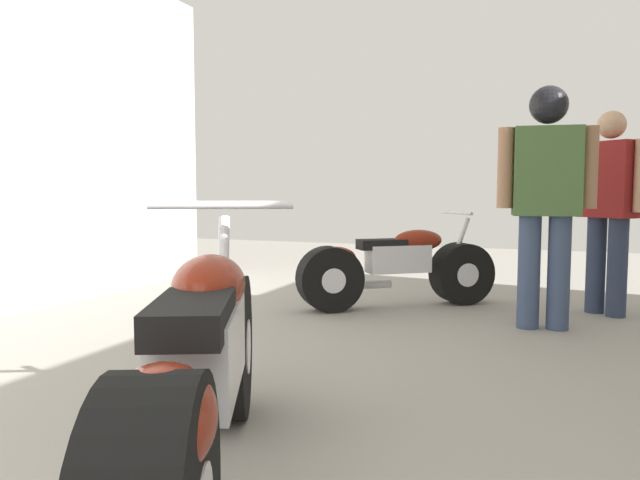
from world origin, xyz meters
The scene contains 5 objects.
ground_plane centered at (0.00, 3.07, 0.00)m, with size 15.82×15.82×0.00m, color gray.
motorcycle_maroon_cruiser centered at (-0.21, 1.74, 0.40)m, with size 1.07×1.97×0.97m.
motorcycle_black_naked centered at (-0.46, 5.19, 0.34)m, with size 1.54×1.26×0.83m.
mechanic_in_blue centered at (1.21, 5.52, 0.93)m, with size 0.57×0.51×1.64m.
mechanic_with_helmet centered at (0.75, 4.79, 1.05)m, with size 0.69×0.31×1.75m.
Camera 1 is at (0.84, 0.11, 1.01)m, focal length 34.20 mm.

